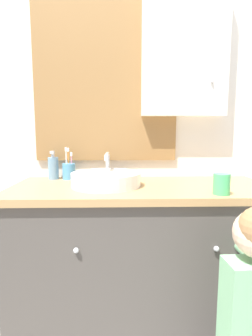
# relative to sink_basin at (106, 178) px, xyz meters

# --- Properties ---
(wall_back) EXTENTS (3.20, 0.18, 2.50)m
(wall_back) POSITION_rel_sink_basin_xyz_m (0.19, 0.30, 0.43)
(wall_back) COLOR silver
(wall_back) RESTS_ON ground_plane
(vanity_counter) EXTENTS (1.36, 0.56, 0.81)m
(vanity_counter) POSITION_rel_sink_basin_xyz_m (0.19, -0.00, -0.44)
(vanity_counter) COLOR #4C4742
(vanity_counter) RESTS_ON ground_plane
(sink_basin) EXTENTS (0.36, 0.41, 0.16)m
(sink_basin) POSITION_rel_sink_basin_xyz_m (0.00, 0.00, 0.00)
(sink_basin) COLOR white
(sink_basin) RESTS_ON vanity_counter
(toothbrush_holder) EXTENTS (0.08, 0.08, 0.19)m
(toothbrush_holder) POSITION_rel_sink_basin_xyz_m (-0.23, 0.19, 0.01)
(toothbrush_holder) COLOR #4C93C6
(toothbrush_holder) RESTS_ON vanity_counter
(soap_dispenser) EXTENTS (0.06, 0.06, 0.17)m
(soap_dispenser) POSITION_rel_sink_basin_xyz_m (-0.32, 0.20, 0.03)
(soap_dispenser) COLOR #6B93B2
(soap_dispenser) RESTS_ON vanity_counter
(drinking_cup) EXTENTS (0.07, 0.07, 0.09)m
(drinking_cup) POSITION_rel_sink_basin_xyz_m (0.52, -0.21, 0.01)
(drinking_cup) COLOR #4CC670
(drinking_cup) RESTS_ON vanity_counter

